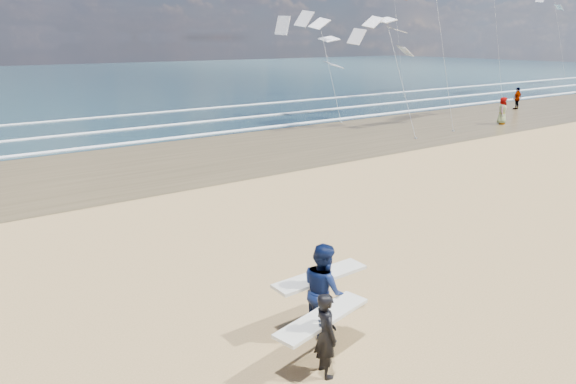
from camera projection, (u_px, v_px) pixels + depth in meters
wet_sand_strip at (381, 129)px, 34.59m from camera, size 220.00×12.00×0.01m
ocean at (124, 79)px, 76.97m from camera, size 220.00×100.00×0.02m
foam_breakers at (294, 111)px, 42.50m from camera, size 220.00×11.70×0.05m
surfer_near at (325, 331)px, 9.25m from camera, size 2.26×1.18×1.63m
surfer_far at (323, 289)px, 10.41m from camera, size 2.21×1.21×2.01m
beachgoer_0 at (503, 111)px, 36.25m from camera, size 1.10×0.94×1.91m
beachgoer_1 at (517, 98)px, 43.80m from camera, size 1.10×0.47×1.87m
kite_0 at (437, 7)px, 33.84m from camera, size 7.29×4.90×13.17m
kite_1 at (326, 52)px, 38.34m from camera, size 6.73×4.84×8.24m
kite_2 at (494, 3)px, 50.42m from camera, size 6.74×4.84×16.09m
kite_4 at (559, 31)px, 63.23m from camera, size 5.33×4.69×12.58m
kite_5 at (396, 19)px, 52.86m from camera, size 5.25×4.68×14.66m
kite_7 at (397, 63)px, 32.28m from camera, size 5.37×4.69×8.06m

